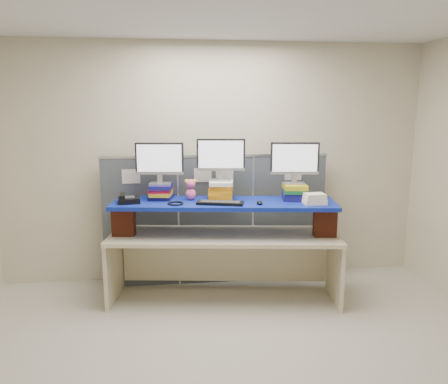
{
  "coord_description": "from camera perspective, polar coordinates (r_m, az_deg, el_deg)",
  "views": [
    {
      "loc": [
        -0.48,
        -3.12,
        2.07
      ],
      "look_at": [
        0.04,
        1.28,
        1.19
      ],
      "focal_mm": 35.0,
      "sensor_mm": 36.0,
      "label": 1
    }
  ],
  "objects": [
    {
      "name": "desk_phone",
      "position": [
        4.58,
        -12.4,
        -0.95
      ],
      "size": [
        0.24,
        0.22,
        0.09
      ],
      "rotation": [
        0.0,
        0.0,
        0.11
      ],
      "color": "black",
      "rests_on": "blue_board"
    },
    {
      "name": "keyboard",
      "position": [
        4.41,
        -0.51,
        -1.42
      ],
      "size": [
        0.49,
        0.27,
        0.03
      ],
      "rotation": [
        0.0,
        0.0,
        -0.26
      ],
      "color": "black",
      "rests_on": "blue_board"
    },
    {
      "name": "cubicle_partition",
      "position": [
        5.1,
        -1.07,
        -3.59
      ],
      "size": [
        2.6,
        0.06,
        1.53
      ],
      "color": "#3F444A",
      "rests_on": "ground"
    },
    {
      "name": "monitor_left",
      "position": [
        4.65,
        -8.42,
        4.06
      ],
      "size": [
        0.51,
        0.17,
        0.44
      ],
      "rotation": [
        0.0,
        0.0,
        -0.13
      ],
      "color": "#A0A0A4",
      "rests_on": "book_stack_left"
    },
    {
      "name": "book_stack_right",
      "position": [
        4.69,
        9.09,
        0.04
      ],
      "size": [
        0.28,
        0.31,
        0.16
      ],
      "color": "navy",
      "rests_on": "blue_board"
    },
    {
      "name": "blue_board",
      "position": [
        4.55,
        0.0,
        -1.5
      ],
      "size": [
        2.37,
        0.88,
        0.04
      ],
      "primitive_type": "cube",
      "rotation": [
        0.0,
        0.0,
        -0.13
      ],
      "color": "navy",
      "rests_on": "brick_pier_left"
    },
    {
      "name": "book_stack_center",
      "position": [
        4.64,
        -0.41,
        0.28
      ],
      "size": [
        0.3,
        0.35,
        0.2
      ],
      "color": "orange",
      "rests_on": "blue_board"
    },
    {
      "name": "book_stack_left",
      "position": [
        4.71,
        -8.23,
        0.09
      ],
      "size": [
        0.28,
        0.32,
        0.16
      ],
      "color": "navy",
      "rests_on": "blue_board"
    },
    {
      "name": "headset",
      "position": [
        4.44,
        -6.35,
        -1.48
      ],
      "size": [
        0.2,
        0.2,
        0.02
      ],
      "primitive_type": "torus",
      "rotation": [
        0.0,
        0.0,
        -0.26
      ],
      "color": "black",
      "rests_on": "blue_board"
    },
    {
      "name": "desk",
      "position": [
        4.68,
        -0.0,
        -7.28
      ],
      "size": [
        2.49,
        1.02,
        0.74
      ],
      "rotation": [
        0.0,
        0.0,
        -0.13
      ],
      "color": "beige",
      "rests_on": "ground"
    },
    {
      "name": "plush_toy",
      "position": [
        4.61,
        -4.35,
        0.36
      ],
      "size": [
        0.13,
        0.1,
        0.22
      ],
      "rotation": [
        0.0,
        0.0,
        -0.44
      ],
      "color": "pink",
      "rests_on": "blue_board"
    },
    {
      "name": "brick_pier_left",
      "position": [
        4.68,
        -12.98,
        -3.68
      ],
      "size": [
        0.24,
        0.15,
        0.31
      ],
      "primitive_type": "cube",
      "rotation": [
        0.0,
        0.0,
        -0.13
      ],
      "color": "maroon",
      "rests_on": "desk"
    },
    {
      "name": "monitor_center",
      "position": [
        4.59,
        -0.41,
        4.6
      ],
      "size": [
        0.51,
        0.17,
        0.44
      ],
      "rotation": [
        0.0,
        0.0,
        -0.13
      ],
      "color": "#A0A0A4",
      "rests_on": "book_stack_center"
    },
    {
      "name": "brick_pier_right",
      "position": [
        4.65,
        13.04,
        -3.78
      ],
      "size": [
        0.24,
        0.15,
        0.31
      ],
      "primitive_type": "cube",
      "rotation": [
        0.0,
        0.0,
        -0.13
      ],
      "color": "maroon",
      "rests_on": "desk"
    },
    {
      "name": "binder_stack",
      "position": [
        4.52,
        11.75,
        -0.91
      ],
      "size": [
        0.22,
        0.18,
        0.11
      ],
      "rotation": [
        0.0,
        0.0,
        -0.0
      ],
      "color": "#F2EACE",
      "rests_on": "blue_board"
    },
    {
      "name": "mouse",
      "position": [
        4.43,
        4.67,
        -1.39
      ],
      "size": [
        0.08,
        0.12,
        0.03
      ],
      "primitive_type": "ellipsoid",
      "rotation": [
        0.0,
        0.0,
        0.24
      ],
      "color": "black",
      "rests_on": "blue_board"
    },
    {
      "name": "monitor_right",
      "position": [
        4.64,
        9.22,
        4.08
      ],
      "size": [
        0.51,
        0.17,
        0.44
      ],
      "rotation": [
        0.0,
        0.0,
        -0.13
      ],
      "color": "#A0A0A4",
      "rests_on": "book_stack_right"
    },
    {
      "name": "room",
      "position": [
        3.23,
        2.0,
        -0.81
      ],
      "size": [
        5.0,
        4.0,
        2.8
      ],
      "color": "beige",
      "rests_on": "ground"
    }
  ]
}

